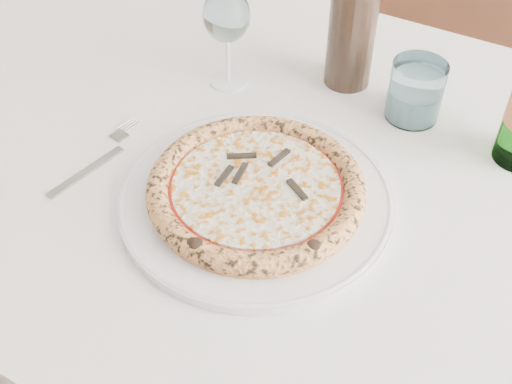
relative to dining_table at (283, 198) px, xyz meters
The scene contains 9 objects.
floor 0.73m from the dining_table, 151.41° to the left, with size 5.00×6.00×0.02m, color slate.
dining_table is the anchor object (origin of this frame).
chair_far 0.80m from the dining_table, 88.28° to the left, with size 0.54×0.54×0.93m.
plate 0.14m from the dining_table, 90.00° to the right, with size 0.36×0.36×0.02m.
pizza 0.15m from the dining_table, 90.00° to the right, with size 0.28×0.28×0.03m.
fork 0.28m from the dining_table, 154.68° to the right, with size 0.05×0.18×0.00m.
wine_glass 0.28m from the dining_table, 138.25° to the left, with size 0.07×0.07×0.16m.
tumbler 0.25m from the dining_table, 49.61° to the left, with size 0.08×0.08×0.09m.
wine_bottle 0.30m from the dining_table, 83.93° to the left, with size 0.07×0.07×0.30m.
Camera 1 is at (0.46, -0.76, 1.36)m, focal length 45.00 mm.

